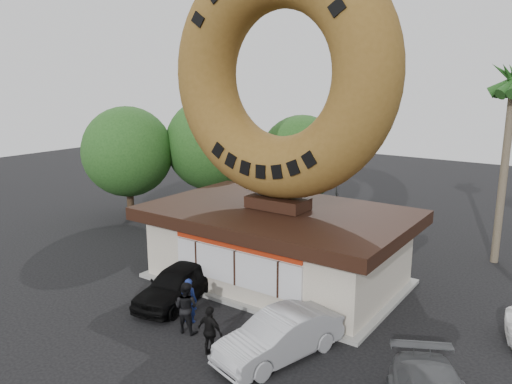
{
  "coord_description": "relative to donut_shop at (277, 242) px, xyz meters",
  "views": [
    {
      "loc": [
        11.17,
        -11.59,
        8.77
      ],
      "look_at": [
        0.25,
        4.0,
        4.43
      ],
      "focal_mm": 35.0,
      "sensor_mm": 36.0,
      "label": 1
    }
  ],
  "objects": [
    {
      "name": "ground",
      "position": [
        0.0,
        -5.98,
        -1.77
      ],
      "size": [
        90.0,
        90.0,
        0.0
      ],
      "primitive_type": "plane",
      "color": "black",
      "rests_on": "ground"
    },
    {
      "name": "tree_mid",
      "position": [
        -4.0,
        9.02,
        2.25
      ],
      "size": [
        5.2,
        5.2,
        6.63
      ],
      "color": "#473321",
      "rests_on": "ground"
    },
    {
      "name": "car_silver",
      "position": [
        3.47,
        -5.27,
        -1.03
      ],
      "size": [
        2.74,
        4.74,
        1.48
      ],
      "primitive_type": "imported",
      "rotation": [
        0.0,
        0.0,
        -0.28
      ],
      "color": "#B0B1B5",
      "rests_on": "ground"
    },
    {
      "name": "car_black",
      "position": [
        -2.13,
        -4.14,
        -1.03
      ],
      "size": [
        2.46,
        4.57,
        1.48
      ],
      "primitive_type": "imported",
      "rotation": [
        0.0,
        0.0,
        0.17
      ],
      "color": "black",
      "rests_on": "ground"
    },
    {
      "name": "person_left",
      "position": [
        -0.54,
        -5.14,
        -0.92
      ],
      "size": [
        0.71,
        0.56,
        1.69
      ],
      "primitive_type": "imported",
      "rotation": [
        0.0,
        0.0,
        3.43
      ],
      "color": "navy",
      "rests_on": "ground"
    },
    {
      "name": "person_right",
      "position": [
        1.58,
        -6.45,
        -0.92
      ],
      "size": [
        1.01,
        0.45,
        1.69
      ],
      "primitive_type": "imported",
      "rotation": [
        0.0,
        0.0,
        3.1
      ],
      "color": "black",
      "rests_on": "ground"
    },
    {
      "name": "tree_far",
      "position": [
        -13.0,
        3.02,
        2.56
      ],
      "size": [
        5.6,
        5.6,
        7.14
      ],
      "color": "#473321",
      "rests_on": "ground"
    },
    {
      "name": "person_center",
      "position": [
        -0.12,
        -5.74,
        -0.84
      ],
      "size": [
        1.0,
        0.83,
        1.86
      ],
      "primitive_type": "imported",
      "rotation": [
        0.0,
        0.0,
        3.29
      ],
      "color": "black",
      "rests_on": "ground"
    },
    {
      "name": "giant_donut",
      "position": [
        0.0,
        0.02,
        7.18
      ],
      "size": [
        10.28,
        2.62,
        10.28
      ],
      "primitive_type": "torus",
      "rotation": [
        1.57,
        0.0,
        0.0
      ],
      "color": "brown",
      "rests_on": "donut_shop"
    },
    {
      "name": "tree_west",
      "position": [
        -9.5,
        7.02,
        2.87
      ],
      "size": [
        6.0,
        6.0,
        7.65
      ],
      "color": "#473321",
      "rests_on": "ground"
    },
    {
      "name": "donut_shop",
      "position": [
        0.0,
        0.0,
        0.0
      ],
      "size": [
        11.2,
        7.2,
        3.8
      ],
      "color": "beige",
      "rests_on": "ground"
    },
    {
      "name": "street_lamp",
      "position": [
        -1.86,
        10.02,
        2.72
      ],
      "size": [
        2.11,
        0.2,
        8.0
      ],
      "color": "#59595E",
      "rests_on": "ground"
    }
  ]
}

